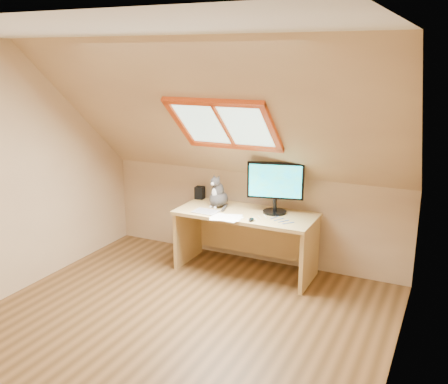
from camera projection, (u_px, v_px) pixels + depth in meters
The scene contains 10 objects.
ground at pixel (171, 330), 4.22m from camera, with size 3.50×3.50×0.00m, color brown.
room_shell at pixel (159, 167), 3.77m from camera, with size 3.52×3.52×2.41m.
desk at pixel (248, 230), 5.32m from camera, with size 1.46×0.64×0.67m.
monitor at pixel (275, 184), 5.11m from camera, with size 0.58×0.25×0.54m.
cat at pixel (218, 195), 5.38m from camera, with size 0.25×0.28×0.37m.
desk_speaker at pixel (200, 193), 5.70m from camera, with size 0.10×0.10×0.14m, color black.
graphics_tablet at pixel (205, 212), 5.22m from camera, with size 0.26×0.18×0.01m, color #B2B2B7.
mouse at pixel (251, 219), 4.93m from camera, with size 0.05×0.09×0.03m, color black.
papers at pixel (225, 218), 5.03m from camera, with size 0.35×0.30×0.01m.
cables at pixel (272, 219), 4.97m from camera, with size 0.51×0.26×0.01m.
Camera 1 is at (2.04, -3.20, 2.24)m, focal length 40.00 mm.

